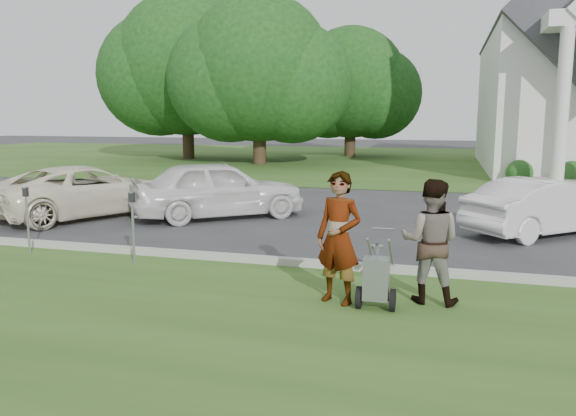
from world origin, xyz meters
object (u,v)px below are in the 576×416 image
at_px(parking_meter_far, 27,212).
at_px(car_a, 86,191).
at_px(tree_far, 186,71).
at_px(car_d, 544,207).
at_px(car_b, 218,189).
at_px(striping_cart, 376,280).
at_px(person_left, 339,239).
at_px(tree_back, 351,88).
at_px(parking_meter_near, 133,219).
at_px(person_right, 430,242).
at_px(tree_left, 259,75).

relative_size(parking_meter_far, car_a, 0.27).
height_order(tree_far, car_d, tree_far).
height_order(parking_meter_far, car_b, car_b).
bearing_deg(parking_meter_far, striping_cart, -11.08).
bearing_deg(striping_cart, person_left, 166.26).
height_order(tree_back, parking_meter_near, tree_back).
bearing_deg(person_right, car_b, -40.34).
distance_m(tree_far, parking_meter_near, 27.93).
bearing_deg(person_left, tree_left, 131.19).
relative_size(tree_back, car_a, 1.87).
bearing_deg(parking_meter_near, car_a, 133.03).
height_order(car_a, car_d, car_a).
xyz_separation_m(tree_back, car_a, (-3.12, -25.81, -4.01)).
distance_m(tree_left, tree_far, 6.73).
height_order(striping_cart, person_right, person_right).
relative_size(person_right, parking_meter_near, 1.32).
bearing_deg(striping_cart, parking_meter_near, 165.01).
bearing_deg(person_right, car_a, -23.43).
height_order(striping_cart, car_a, car_a).
xyz_separation_m(tree_left, car_d, (12.82, -17.10, -4.44)).
bearing_deg(tree_left, tree_far, 153.44).
xyz_separation_m(tree_back, striping_cart, (5.64, -31.42, -4.28)).
bearing_deg(striping_cart, parking_meter_far, 168.38).
relative_size(striping_cart, person_right, 0.60).
xyz_separation_m(parking_meter_far, car_d, (10.33, 4.92, -0.21)).
distance_m(tree_back, person_left, 31.91).
distance_m(striping_cart, car_a, 10.41).
bearing_deg(parking_meter_far, person_right, -6.27).
height_order(car_b, car_d, car_b).
distance_m(tree_far, person_right, 30.99).
height_order(car_a, car_b, car_b).
relative_size(tree_back, car_d, 2.37).
distance_m(person_right, car_b, 8.25).
distance_m(parking_meter_far, car_d, 11.44).
height_order(person_left, car_d, person_left).
relative_size(tree_far, car_a, 2.27).
bearing_deg(parking_meter_far, tree_back, 87.11).
bearing_deg(parking_meter_near, tree_back, 91.89).
bearing_deg(tree_left, person_right, -65.63).
xyz_separation_m(striping_cart, person_left, (-0.58, 0.14, 0.54)).
relative_size(person_right, car_a, 0.36).
bearing_deg(car_a, car_d, -150.29).
bearing_deg(tree_left, striping_cart, -67.62).
height_order(striping_cart, parking_meter_far, parking_meter_far).
height_order(striping_cart, car_b, car_b).
bearing_deg(person_left, parking_meter_far, -170.97).
bearing_deg(tree_far, car_b, -62.27).
bearing_deg(car_d, person_left, 107.38).
bearing_deg(parking_meter_near, tree_left, 102.68).
relative_size(tree_far, car_b, 2.47).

